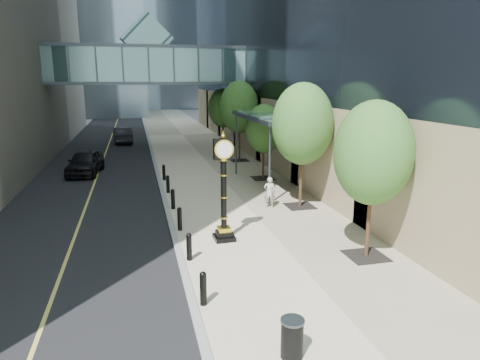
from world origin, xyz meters
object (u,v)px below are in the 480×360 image
car_far (122,135)px  pedestrian (269,192)px  car_near (85,162)px  street_clock (224,195)px  trash_bin (292,339)px

car_far → pedestrian: bearing=101.2°
car_near → car_far: 14.92m
pedestrian → car_far: 26.50m
street_clock → trash_bin: size_ratio=4.74×
trash_bin → car_near: car_near is taller
car_far → car_near: bearing=76.1°
street_clock → trash_bin: street_clock is taller
pedestrian → car_near: bearing=-30.8°
pedestrian → car_far: size_ratio=0.32×
street_clock → pedestrian: street_clock is taller
street_clock → pedestrian: (3.13, 3.88, -1.07)m
street_clock → car_near: size_ratio=0.89×
street_clock → trash_bin: (0.01, -7.68, -1.40)m
street_clock → pedestrian: size_ratio=2.74×
trash_bin → pedestrian: pedestrian is taller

